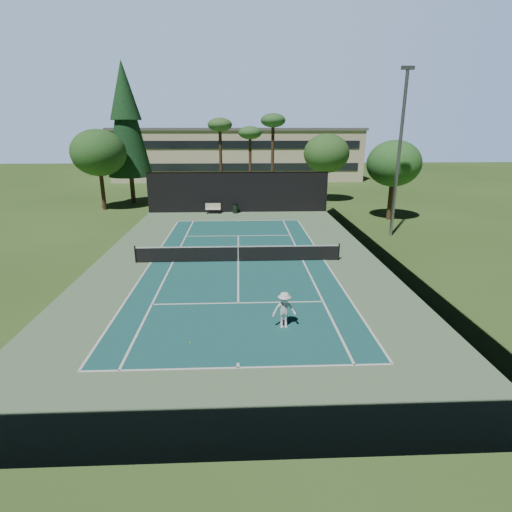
{
  "coord_description": "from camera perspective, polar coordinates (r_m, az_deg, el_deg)",
  "views": [
    {
      "loc": [
        0.12,
        -24.0,
        7.94
      ],
      "look_at": [
        1.0,
        -3.0,
        1.3
      ],
      "focal_mm": 28.0,
      "sensor_mm": 36.0,
      "label": 1
    }
  ],
  "objects": [
    {
      "name": "ground",
      "position": [
        25.28,
        -2.55,
        -0.79
      ],
      "size": [
        160.0,
        160.0,
        0.0
      ],
      "primitive_type": "plane",
      "color": "#345720",
      "rests_on": "ground"
    },
    {
      "name": "apron_slab",
      "position": [
        25.28,
        -2.55,
        -0.78
      ],
      "size": [
        18.0,
        32.0,
        0.01
      ],
      "primitive_type": "cube",
      "color": "#5E8059",
      "rests_on": "ground"
    },
    {
      "name": "court_surface",
      "position": [
        25.28,
        -2.55,
        -0.77
      ],
      "size": [
        10.97,
        23.77,
        0.01
      ],
      "primitive_type": "cube",
      "color": "#1B5756",
      "rests_on": "ground"
    },
    {
      "name": "court_lines",
      "position": [
        25.27,
        -2.55,
        -0.75
      ],
      "size": [
        11.07,
        23.87,
        0.01
      ],
      "color": "white",
      "rests_on": "ground"
    },
    {
      "name": "tennis_net",
      "position": [
        25.11,
        -2.57,
        0.42
      ],
      "size": [
        12.9,
        0.1,
        1.1
      ],
      "color": "black",
      "rests_on": "ground"
    },
    {
      "name": "fence",
      "position": [
        24.79,
        -2.61,
        3.67
      ],
      "size": [
        18.04,
        32.05,
        4.03
      ],
      "color": "black",
      "rests_on": "ground"
    },
    {
      "name": "player",
      "position": [
        16.8,
        4.07,
        -7.7
      ],
      "size": [
        1.06,
        0.66,
        1.58
      ],
      "primitive_type": "imported",
      "rotation": [
        0.0,
        0.0,
        0.07
      ],
      "color": "white",
      "rests_on": "ground"
    },
    {
      "name": "tennis_ball_a",
      "position": [
        16.14,
        -9.37,
        -12.07
      ],
      "size": [
        0.06,
        0.06,
        0.06
      ],
      "primitive_type": "sphere",
      "color": "#B3D02F",
      "rests_on": "ground"
    },
    {
      "name": "tennis_ball_b",
      "position": [
        25.99,
        -8.92,
        -0.4
      ],
      "size": [
        0.06,
        0.06,
        0.06
      ],
      "primitive_type": "sphere",
      "color": "#E9F638",
      "rests_on": "ground"
    },
    {
      "name": "tennis_ball_c",
      "position": [
        27.68,
        1.22,
        0.93
      ],
      "size": [
        0.07,
        0.07,
        0.07
      ],
      "primitive_type": "sphere",
      "color": "yellow",
      "rests_on": "ground"
    },
    {
      "name": "tennis_ball_d",
      "position": [
        30.25,
        -10.33,
        2.09
      ],
      "size": [
        0.07,
        0.07,
        0.07
      ],
      "primitive_type": "sphere",
      "color": "#B5CB2E",
      "rests_on": "ground"
    },
    {
      "name": "park_bench",
      "position": [
        40.16,
        -6.17,
        6.82
      ],
      "size": [
        1.5,
        0.45,
        1.02
      ],
      "color": "beige",
      "rests_on": "ground"
    },
    {
      "name": "trash_bin",
      "position": [
        40.14,
        -2.97,
        6.79
      ],
      "size": [
        0.56,
        0.56,
        0.95
      ],
      "color": "black",
      "rests_on": "ground"
    },
    {
      "name": "pine_tree",
      "position": [
        47.6,
        -18.13,
        18.66
      ],
      "size": [
        4.8,
        4.8,
        15.0
      ],
      "color": "#4D3721",
      "rests_on": "ground"
    },
    {
      "name": "palm_a",
      "position": [
        48.05,
        -5.17,
        17.76
      ],
      "size": [
        2.8,
        2.8,
        9.32
      ],
      "color": "#422B1C",
      "rests_on": "ground"
    },
    {
      "name": "palm_b",
      "position": [
        50.02,
        -0.85,
        16.86
      ],
      "size": [
        2.8,
        2.8,
        8.42
      ],
      "color": "#48301F",
      "rests_on": "ground"
    },
    {
      "name": "palm_c",
      "position": [
        47.17,
        2.45,
        18.32
      ],
      "size": [
        2.8,
        2.8,
        9.77
      ],
      "color": "#432D1D",
      "rests_on": "ground"
    },
    {
      "name": "decid_tree_a",
      "position": [
        47.12,
        10.02,
        14.21
      ],
      "size": [
        5.12,
        5.12,
        7.62
      ],
      "color": "#40291B",
      "rests_on": "ground"
    },
    {
      "name": "decid_tree_b",
      "position": [
        38.69,
        19.09,
        12.36
      ],
      "size": [
        4.8,
        4.8,
        7.14
      ],
      "color": "#4D3621",
      "rests_on": "ground"
    },
    {
      "name": "decid_tree_c",
      "position": [
        44.37,
        -21.58,
        13.54
      ],
      "size": [
        5.44,
        5.44,
        8.09
      ],
      "color": "#482C1F",
      "rests_on": "ground"
    },
    {
      "name": "campus_building",
      "position": [
        70.08,
        -2.57,
        14.46
      ],
      "size": [
        40.5,
        12.5,
        8.3
      ],
      "color": "beige",
      "rests_on": "ground"
    },
    {
      "name": "light_pole",
      "position": [
        32.3,
        19.79,
        13.91
      ],
      "size": [
        0.9,
        0.25,
        12.22
      ],
      "color": "gray",
      "rests_on": "ground"
    }
  ]
}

